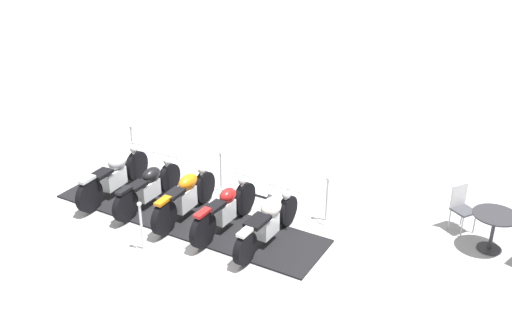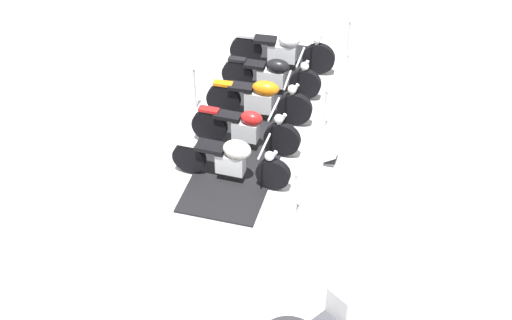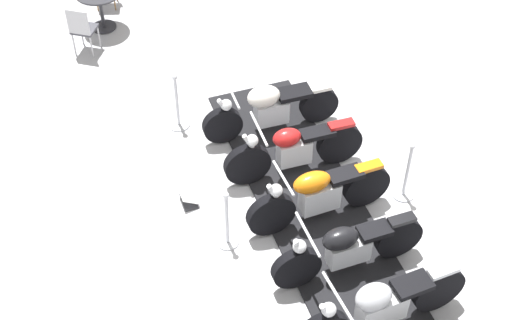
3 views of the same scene
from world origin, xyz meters
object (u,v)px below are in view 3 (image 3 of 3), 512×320
stanchion_right_front (178,111)px  motorcycle_copper (318,194)px  motorcycle_black (347,248)px  stanchion_right_mid (227,227)px  stanchion_left_mid (406,179)px  motorcycle_chrome (380,306)px  info_placard (189,198)px  motorcycle_cream (270,108)px  cafe_chair_across_table (82,28)px  cafe_table (100,1)px  motorcycle_maroon (293,149)px

stanchion_right_front → motorcycle_copper: bearing=-137.2°
motorcycle_black → stanchion_right_mid: bearing=-37.1°
stanchion_right_front → stanchion_left_mid: bearing=-118.1°
motorcycle_chrome → info_placard: bearing=-64.2°
motorcycle_cream → stanchion_right_mid: (-2.25, 0.76, -0.17)m
motorcycle_black → cafe_chair_across_table: size_ratio=2.18×
motorcycle_black → stanchion_right_mid: (0.59, 1.55, -0.14)m
motorcycle_black → motorcycle_chrome: bearing=89.3°
motorcycle_black → info_placard: size_ratio=5.21×
motorcycle_copper → info_placard: size_ratio=5.24×
stanchion_right_front → motorcycle_cream: bearing=-100.0°
stanchion_right_front → info_placard: 1.73m
stanchion_left_mid → info_placard: (0.07, 3.17, -0.27)m
motorcycle_cream → motorcycle_chrome: size_ratio=0.97×
motorcycle_copper → cafe_table: motorcycle_copper is taller
motorcycle_chrome → stanchion_right_front: 4.77m
motorcycle_cream → motorcycle_maroon: (-0.94, -0.28, -0.02)m
stanchion_left_mid → cafe_chair_across_table: (3.86, 5.02, 0.20)m
motorcycle_maroon → info_placard: 1.71m
stanchion_left_mid → cafe_chair_across_table: bearing=52.5°
stanchion_left_mid → info_placard: size_ratio=2.59×
cafe_chair_across_table → motorcycle_copper: bearing=-121.2°
stanchion_left_mid → stanchion_right_front: 3.77m
motorcycle_maroon → cafe_chair_across_table: 4.75m
motorcycle_copper → cafe_table: 6.08m
motorcycle_black → motorcycle_cream: bearing=-90.8°
stanchion_left_mid → stanchion_right_front: stanchion_left_mid is taller
cafe_table → cafe_chair_across_table: bearing=162.2°
stanchion_right_mid → motorcycle_maroon: bearing=-38.4°
motorcycle_chrome → cafe_chair_across_table: 7.43m
cafe_table → cafe_chair_across_table: cafe_chair_across_table is taller
motorcycle_cream → stanchion_right_front: size_ratio=2.13×
motorcycle_copper → motorcycle_chrome: 1.96m
info_placard → cafe_chair_across_table: (3.78, 1.85, 0.48)m
info_placard → motorcycle_black: bearing=-139.3°
motorcycle_cream → motorcycle_chrome: 3.93m
motorcycle_maroon → cafe_table: bearing=-66.3°
stanchion_left_mid → stanchion_right_mid: size_ratio=1.03×
motorcycle_chrome → cafe_chair_across_table: motorcycle_chrome is taller
cafe_table → stanchion_right_front: bearing=-153.3°
motorcycle_maroon → cafe_table: 5.16m
stanchion_right_mid → cafe_table: 5.79m
cafe_chair_across_table → motorcycle_chrome: bearing=-127.7°
stanchion_left_mid → info_placard: stanchion_left_mid is taller
stanchion_right_front → info_placard: (-1.70, -0.16, -0.24)m
stanchion_right_front → cafe_table: stanchion_right_front is taller
stanchion_right_mid → cafe_chair_across_table: (4.59, 2.39, 0.21)m
motorcycle_cream → cafe_table: motorcycle_cream is taller
cafe_table → cafe_chair_across_table: size_ratio=0.88×
motorcycle_chrome → cafe_table: 7.96m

